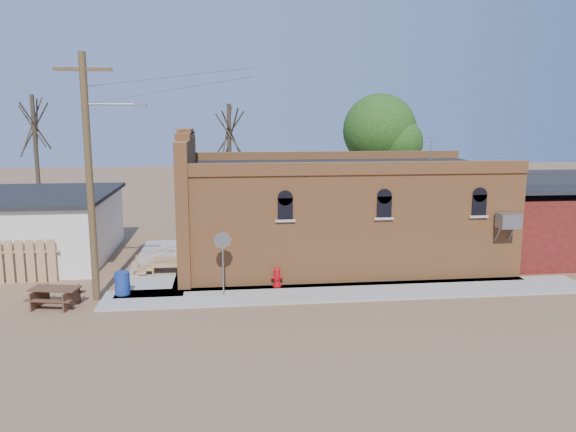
{
  "coord_description": "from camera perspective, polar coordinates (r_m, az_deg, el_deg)",
  "views": [
    {
      "loc": [
        -3.42,
        -19.66,
        6.76
      ],
      "look_at": [
        -0.56,
        4.8,
        2.4
      ],
      "focal_mm": 35.0,
      "sensor_mm": 36.0,
      "label": 1
    }
  ],
  "objects": [
    {
      "name": "ground",
      "position": [
        21.06,
        3.06,
        -8.69
      ],
      "size": [
        120.0,
        120.0,
        0.0
      ],
      "primitive_type": "plane",
      "color": "brown",
      "rests_on": "ground"
    },
    {
      "name": "sidewalk_west",
      "position": [
        26.68,
        -12.7,
        -4.8
      ],
      "size": [
        2.6,
        10.0,
        0.08
      ],
      "primitive_type": "cube",
      "color": "#9E9991",
      "rests_on": "ground"
    },
    {
      "name": "trash_barrel",
      "position": [
        22.4,
        -16.48,
        -6.57
      ],
      "size": [
        0.62,
        0.62,
        0.88
      ],
      "primitive_type": "cylinder",
      "rotation": [
        0.0,
        0.0,
        -0.08
      ],
      "color": "navy",
      "rests_on": "sidewalk_west"
    },
    {
      "name": "red_shed",
      "position": [
        29.59,
        23.7,
        0.46
      ],
      "size": [
        5.4,
        6.4,
        4.3
      ],
      "color": "#590F16",
      "rests_on": "ground"
    },
    {
      "name": "stop_sign",
      "position": [
        21.2,
        -6.66,
        -3.07
      ],
      "size": [
        0.67,
        0.15,
        2.47
      ],
      "rotation": [
        0.0,
        0.0,
        -0.28
      ],
      "color": "gray",
      "rests_on": "sidewalk_south"
    },
    {
      "name": "tree_leafy",
      "position": [
        34.48,
        9.29,
        8.54
      ],
      "size": [
        4.4,
        4.4,
        8.15
      ],
      "color": "#463A28",
      "rests_on": "ground"
    },
    {
      "name": "brick_bar",
      "position": [
        26.03,
        4.64,
        0.23
      ],
      "size": [
        16.4,
        7.97,
        6.3
      ],
      "color": "#BD7039",
      "rests_on": "ground"
    },
    {
      "name": "picnic_table",
      "position": [
        22.05,
        -22.57,
        -7.35
      ],
      "size": [
        1.91,
        1.58,
        0.7
      ],
      "rotation": [
        0.0,
        0.0,
        -0.2
      ],
      "color": "#513220",
      "rests_on": "ground"
    },
    {
      "name": "utility_pole",
      "position": [
        21.48,
        -19.41,
        4.16
      ],
      "size": [
        3.12,
        0.26,
        9.0
      ],
      "color": "#47341C",
      "rests_on": "ground"
    },
    {
      "name": "fire_hydrant",
      "position": [
        22.45,
        -1.13,
        -6.22
      ],
      "size": [
        0.47,
        0.46,
        0.8
      ],
      "rotation": [
        0.0,
        0.0,
        -0.36
      ],
      "color": "#B30A0F",
      "rests_on": "sidewalk_south"
    },
    {
      "name": "tree_bare_near",
      "position": [
        32.67,
        -6.0,
        8.59
      ],
      "size": [
        2.8,
        2.8,
        7.65
      ],
      "color": "#463A28",
      "rests_on": "ground"
    },
    {
      "name": "tree_bare_far",
      "position": [
        35.28,
        -24.41,
        8.51
      ],
      "size": [
        2.8,
        2.8,
        8.16
      ],
      "color": "#463A28",
      "rests_on": "ground"
    },
    {
      "name": "sidewalk_south",
      "position": [
        22.18,
        6.52,
        -7.66
      ],
      "size": [
        19.0,
        2.2,
        0.08
      ],
      "primitive_type": "cube",
      "color": "#9E9991",
      "rests_on": "ground"
    }
  ]
}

